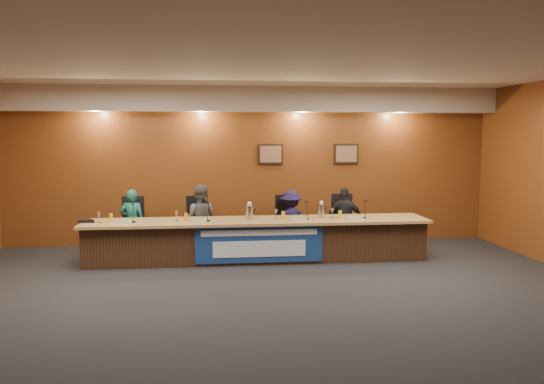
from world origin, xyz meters
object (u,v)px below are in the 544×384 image
at_px(carafe_mid, 250,212).
at_px(panelist_a, 132,222).
at_px(office_chair_b, 200,227).
at_px(office_chair_c, 290,226).
at_px(dais_body, 257,241).
at_px(speakerphone, 87,221).
at_px(office_chair_d, 344,225).
at_px(panelist_b, 200,219).
at_px(panelist_d, 345,219).
at_px(panelist_c, 291,221).
at_px(banner, 259,244).
at_px(carafe_right, 321,211).
at_px(office_chair_a, 133,229).

bearing_deg(carafe_mid, panelist_a, 162.63).
relative_size(office_chair_b, office_chair_c, 1.00).
relative_size(dais_body, speakerphone, 18.75).
bearing_deg(office_chair_d, panelist_b, -175.32).
bearing_deg(panelist_d, panelist_b, 13.63).
bearing_deg(panelist_c, office_chair_b, -16.18).
relative_size(office_chair_c, speakerphone, 1.50).
relative_size(panelist_c, panelist_d, 0.96).
relative_size(banner, carafe_mid, 8.93).
distance_m(panelist_a, speakerphone, 0.98).
bearing_deg(banner, office_chair_d, 33.95).
height_order(dais_body, carafe_right, carafe_right).
relative_size(office_chair_a, office_chair_d, 1.00).
bearing_deg(carafe_right, office_chair_c, 121.28).
bearing_deg(panelist_b, office_chair_c, -162.22).
bearing_deg(panelist_c, banner, 44.13).
relative_size(dais_body, panelist_c, 5.08).
xyz_separation_m(banner, office_chair_c, (0.71, 1.19, 0.10)).
bearing_deg(panelist_b, panelist_d, -165.51).
distance_m(panelist_d, office_chair_d, 0.17).
distance_m(panelist_a, carafe_right, 3.53).
xyz_separation_m(office_chair_a, carafe_right, (3.46, -0.75, 0.40)).
bearing_deg(panelist_c, carafe_mid, 25.58).
height_order(banner, panelist_a, panelist_a).
distance_m(dais_body, panelist_d, 1.91).
xyz_separation_m(dais_body, office_chair_d, (1.77, 0.78, 0.13)).
bearing_deg(carafe_right, speakerphone, -179.13).
xyz_separation_m(office_chair_a, office_chair_c, (3.01, 0.00, 0.00)).
bearing_deg(carafe_right, panelist_c, 125.02).
relative_size(office_chair_a, office_chair_b, 1.00).
bearing_deg(carafe_right, panelist_b, 163.48).
bearing_deg(office_chair_c, dais_body, -154.86).
bearing_deg(panelist_b, panelist_c, -165.51).
bearing_deg(office_chair_a, panelist_a, -96.51).
bearing_deg(dais_body, panelist_b, 146.89).
xyz_separation_m(dais_body, office_chair_a, (-2.30, 0.78, 0.13)).
height_order(panelist_a, panelist_d, panelist_a).
bearing_deg(banner, panelist_d, 31.66).
relative_size(dais_body, panelist_b, 4.57).
height_order(panelist_a, speakerphone, panelist_a).
relative_size(panelist_d, office_chair_d, 2.55).
bearing_deg(office_chair_c, office_chair_d, -22.50).
relative_size(dais_body, office_chair_c, 12.50).
distance_m(panelist_b, carafe_right, 2.31).
xyz_separation_m(panelist_a, carafe_mid, (2.16, -0.67, 0.25)).
bearing_deg(office_chair_d, office_chair_c, -177.36).
relative_size(panelist_b, speakerphone, 4.10).
bearing_deg(carafe_right, office_chair_b, 161.12).
bearing_deg(panelist_a, panelist_b, -175.16).
height_order(panelist_b, office_chair_d, panelist_b).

